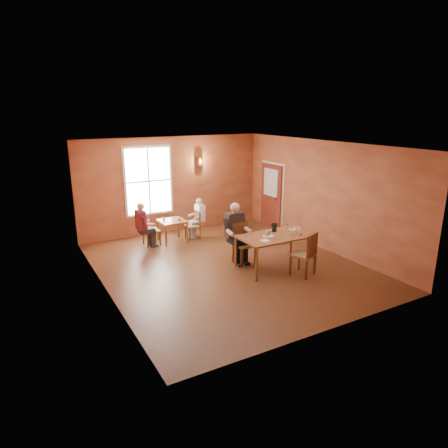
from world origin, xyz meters
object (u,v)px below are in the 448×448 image
chair_diner_white (192,225)px  chair_diner_maroon (151,230)px  chair_empty (303,254)px  diner_maroon (150,224)px  chair_diner_main (244,244)px  diner_main (245,236)px  diner_white (193,220)px  main_table (275,252)px  second_table (173,231)px

chair_diner_white → chair_diner_maroon: (-1.30, 0.00, 0.05)m
chair_empty → chair_diner_white: 3.97m
chair_empty → diner_maroon: size_ratio=0.83×
chair_diner_main → diner_main: diner_main is taller
chair_diner_main → chair_diner_maroon: chair_diner_main is taller
chair_diner_white → diner_white: bearing=-90.0°
chair_diner_white → diner_maroon: 1.35m
diner_main → diner_white: size_ratio=1.28×
main_table → chair_empty: (0.31, -0.68, 0.11)m
chair_diner_main → diner_white: size_ratio=0.89×
chair_diner_main → chair_diner_white: size_ratio=1.23×
second_table → chair_diner_white: size_ratio=0.88×
second_table → diner_white: (0.68, 0.00, 0.25)m
second_table → diner_white: size_ratio=0.64×
chair_diner_maroon → diner_maroon: (-0.03, 0.00, 0.17)m
diner_maroon → second_table: bearing=90.0°
main_table → second_table: bearing=114.7°
chair_empty → chair_diner_white: size_ratio=1.25×
chair_diner_white → chair_diner_maroon: 1.30m
diner_main → diner_white: diner_main is taller
chair_diner_main → chair_empty: 1.56m
diner_main → diner_maroon: bearing=-57.2°
main_table → chair_empty: bearing=-65.4°
diner_white → diner_maroon: size_ratio=0.92×
main_table → second_table: 3.45m
second_table → chair_diner_white: (0.65, 0.00, 0.09)m
main_table → chair_empty: chair_empty is taller
chair_diner_maroon → diner_maroon: diner_maroon is taller
chair_empty → chair_diner_maroon: bearing=100.3°
second_table → chair_diner_maroon: bearing=180.0°
chair_diner_white → chair_diner_maroon: chair_diner_maroon is taller
chair_diner_main → diner_main: 0.23m
main_table → diner_maroon: bearing=124.1°
diner_maroon → main_table: bearing=34.1°
main_table → chair_empty: size_ratio=1.71×
diner_maroon → chair_diner_white: bearing=90.0°
main_table → chair_diner_main: chair_diner_main is taller
chair_empty → second_table: chair_empty is taller
second_table → diner_maroon: (-0.68, 0.00, 0.31)m
chair_diner_maroon → diner_maroon: size_ratio=0.74×
main_table → chair_diner_maroon: size_ratio=1.92×
chair_diner_main → diner_main: size_ratio=0.70×
chair_diner_main → diner_white: 2.50m
second_table → chair_diner_maroon: (-0.65, 0.00, 0.14)m
main_table → diner_white: diner_white is taller
diner_white → diner_maroon: 1.36m
chair_diner_main → diner_main: bearing=90.0°
chair_diner_white → diner_maroon: bearing=90.0°
chair_diner_main → second_table: (-0.94, 2.49, -0.19)m
main_table → diner_main: bearing=128.9°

